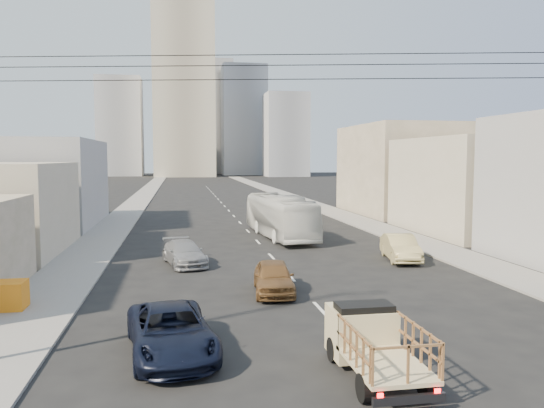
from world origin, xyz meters
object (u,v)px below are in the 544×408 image
object	(u,v)px
city_bus	(280,216)
sedan_brown	(274,277)
crate_stack	(3,295)
sedan_tan	(400,248)
sedan_grey	(184,253)
flatbed_pickup	(374,339)
navy_pickup	(171,331)

from	to	relation	value
city_bus	sedan_brown	world-z (taller)	city_bus
city_bus	crate_stack	size ratio (longest dim) A/B	6.69
sedan_tan	sedan_grey	size ratio (longest dim) A/B	0.99
city_bus	crate_stack	distance (m)	23.83
sedan_tan	flatbed_pickup	bearing A→B (deg)	-105.39
navy_pickup	crate_stack	distance (m)	9.16
flatbed_pickup	crate_stack	bearing A→B (deg)	145.73
sedan_tan	navy_pickup	bearing A→B (deg)	-124.79
navy_pickup	sedan_tan	size ratio (longest dim) A/B	1.15
sedan_tan	sedan_grey	xyz separation A→B (m)	(-13.20, 0.91, -0.09)
city_bus	sedan_grey	distance (m)	12.55
city_bus	sedan_brown	bearing A→B (deg)	-106.92
navy_pickup	sedan_grey	size ratio (longest dim) A/B	1.14
sedan_brown	navy_pickup	bearing A→B (deg)	-116.96
navy_pickup	sedan_brown	bearing A→B (deg)	49.33
navy_pickup	sedan_grey	world-z (taller)	navy_pickup
city_bus	crate_stack	world-z (taller)	city_bus
city_bus	sedan_tan	xyz separation A→B (m)	(5.55, -10.81, -0.88)
sedan_grey	navy_pickup	bearing A→B (deg)	-104.52
sedan_tan	sedan_grey	bearing A→B (deg)	-173.45
sedan_tan	sedan_grey	distance (m)	13.23
flatbed_pickup	sedan_brown	xyz separation A→B (m)	(-1.23, 9.81, -0.33)
sedan_brown	crate_stack	bearing A→B (deg)	-168.49
city_bus	sedan_tan	world-z (taller)	city_bus
navy_pickup	crate_stack	xyz separation A→B (m)	(-6.91, 6.01, -0.08)
sedan_tan	city_bus	bearing A→B (deg)	127.65
sedan_brown	sedan_tan	size ratio (longest dim) A/B	0.93
sedan_grey	crate_stack	xyz separation A→B (m)	(-7.46, -8.51, -0.01)
flatbed_pickup	city_bus	bearing A→B (deg)	85.04
sedan_brown	sedan_tan	distance (m)	11.19
navy_pickup	sedan_brown	xyz separation A→B (m)	(4.62, 7.13, -0.01)
sedan_brown	sedan_tan	world-z (taller)	sedan_tan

